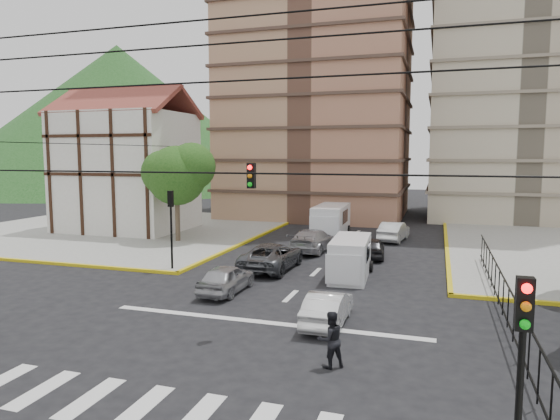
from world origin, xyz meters
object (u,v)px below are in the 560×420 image
at_px(car_silver_front_left, 226,278).
at_px(van_left_lane, 330,222).
at_px(van_right_lane, 350,259).
at_px(traffic_light_se, 521,361).
at_px(car_white_front_right, 328,308).
at_px(traffic_light_nw, 171,216).
at_px(pedestrian_crosswalk, 330,339).

bearing_deg(car_silver_front_left, van_left_lane, -94.27).
bearing_deg(van_left_lane, van_right_lane, -74.91).
xyz_separation_m(traffic_light_se, van_right_lane, (-5.77, 16.99, -2.08)).
distance_m(car_silver_front_left, car_white_front_right, 6.28).
bearing_deg(traffic_light_nw, pedestrian_crosswalk, -41.50).
relative_size(traffic_light_nw, van_left_lane, 0.77).
xyz_separation_m(traffic_light_nw, van_left_lane, (6.20, 13.63, -1.87)).
xyz_separation_m(van_left_lane, pedestrian_crosswalk, (4.96, -23.51, -0.36)).
bearing_deg(car_silver_front_left, traffic_light_nw, -32.63).
distance_m(van_left_lane, car_white_front_right, 20.09).
bearing_deg(traffic_light_se, traffic_light_nw, 135.00).
height_order(traffic_light_se, van_left_lane, traffic_light_se).
bearing_deg(pedestrian_crosswalk, van_left_lane, -115.14).
distance_m(traffic_light_nw, van_right_lane, 10.14).
bearing_deg(car_white_front_right, van_right_lane, -87.11).
distance_m(traffic_light_nw, van_left_lane, 15.09).
bearing_deg(pedestrian_crosswalk, traffic_light_nw, -78.56).
relative_size(van_left_lane, car_silver_front_left, 1.43).
xyz_separation_m(van_left_lane, car_silver_front_left, (-1.51, -16.74, -0.56)).
bearing_deg(car_white_front_right, traffic_light_nw, -30.85).
relative_size(van_right_lane, car_white_front_right, 1.22).
distance_m(van_right_lane, car_silver_front_left, 6.84).
xyz_separation_m(van_right_lane, pedestrian_crosswalk, (1.34, -11.28, -0.14)).
bearing_deg(van_left_lane, car_white_front_right, -79.80).
bearing_deg(pedestrian_crosswalk, car_silver_front_left, -83.37).
relative_size(traffic_light_nw, van_right_lane, 0.92).
xyz_separation_m(van_left_lane, car_white_front_right, (4.04, -19.67, -0.59)).
distance_m(car_white_front_right, pedestrian_crosswalk, 3.95).
bearing_deg(car_white_front_right, van_left_lane, -78.71).
relative_size(traffic_light_se, car_silver_front_left, 1.10).
bearing_deg(traffic_light_se, car_white_front_right, 119.24).
bearing_deg(pedestrian_crosswalk, car_white_front_right, -113.60).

